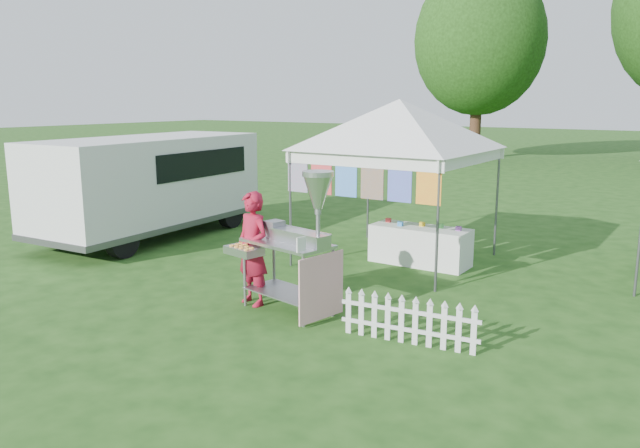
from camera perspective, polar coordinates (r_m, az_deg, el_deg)
The scene contains 8 objects.
ground at distance 9.06m, azimuth -3.26°, elevation -7.99°, with size 120.00×120.00×0.00m, color #1C4313.
canopy_main at distance 11.53m, azimuth 7.28°, elevation 11.22°, with size 4.24×4.24×3.45m.
tree_left at distance 32.89m, azimuth 14.37°, elevation 15.98°, with size 6.40×6.40×9.53m.
donut_cart at distance 8.60m, azimuth -2.09°, elevation -0.63°, with size 1.62×1.00×2.06m.
vendor at distance 9.20m, azimuth -6.19°, elevation -2.26°, with size 0.62×0.40×1.69m, color maroon.
cargo_van at distance 14.24m, azimuth -14.99°, elevation 3.64°, with size 2.44×5.38×2.19m.
picket_fence at distance 7.90m, azimuth 8.08°, elevation -8.83°, with size 1.79×0.26×0.56m.
display_table at distance 11.62m, azimuth 9.13°, elevation -1.96°, with size 1.80×0.70×0.70m, color white.
Camera 1 is at (5.17, -6.81, 3.00)m, focal length 35.00 mm.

